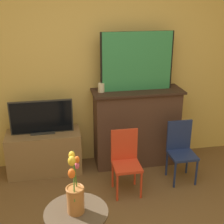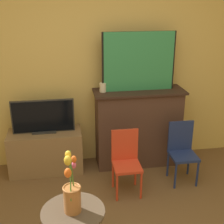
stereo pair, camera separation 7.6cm
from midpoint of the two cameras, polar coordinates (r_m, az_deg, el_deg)
name	(u,v)px [view 1 (the left image)]	position (r m, az deg, el deg)	size (l,w,h in m)	color
wall_back	(93,58)	(3.83, -4.15, 9.82)	(8.00, 0.06, 2.70)	#E0BC66
fireplace_mantel	(136,126)	(3.96, 3.90, -2.58)	(1.11, 0.42, 0.98)	#4C3328
painting	(137,62)	(3.72, 4.01, 9.19)	(0.87, 0.03, 0.69)	black
mantel_candle	(101,88)	(3.70, -2.58, 4.49)	(0.08, 0.08, 0.11)	silver
tv_stand	(45,152)	(3.94, -12.78, -7.19)	(0.88, 0.38, 0.52)	olive
tv_monitor	(42,118)	(3.76, -13.32, -1.02)	(0.73, 0.12, 0.40)	#2D2D2D
chair_red	(126,158)	(3.44, 1.87, -8.48)	(0.29, 0.29, 0.71)	red
chair_blue	(181,148)	(3.73, 11.89, -6.44)	(0.29, 0.29, 0.71)	navy
vase_tulips	(75,194)	(2.39, -7.70, -14.64)	(0.14, 0.20, 0.54)	#AD6B38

